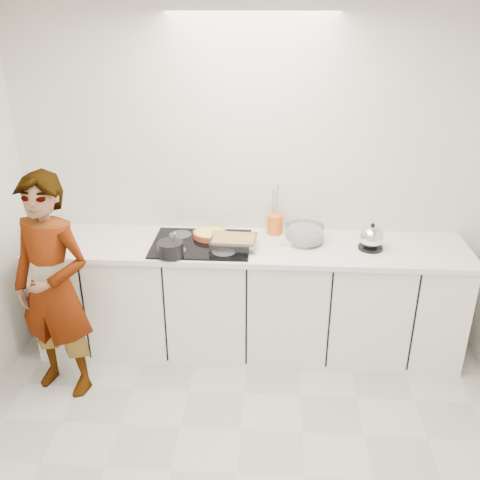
# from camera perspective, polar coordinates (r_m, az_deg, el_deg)

# --- Properties ---
(floor) EXTENTS (3.60, 3.20, 0.00)m
(floor) POSITION_cam_1_polar(r_m,az_deg,el_deg) (3.46, -0.28, -23.67)
(floor) COLOR #BDBDBA
(floor) RESTS_ON ground
(wall_back) EXTENTS (3.60, 0.00, 2.60)m
(wall_back) POSITION_cam_1_polar(r_m,az_deg,el_deg) (4.12, 1.18, 6.32)
(wall_back) COLOR white
(wall_back) RESTS_ON ground
(base_cabinets) EXTENTS (3.20, 0.58, 0.87)m
(base_cabinets) POSITION_cam_1_polar(r_m,az_deg,el_deg) (4.18, 0.89, -6.41)
(base_cabinets) COLOR white
(base_cabinets) RESTS_ON floor
(countertop) EXTENTS (3.24, 0.64, 0.04)m
(countertop) POSITION_cam_1_polar(r_m,az_deg,el_deg) (3.97, 0.93, -0.76)
(countertop) COLOR white
(countertop) RESTS_ON base_cabinets
(hob) EXTENTS (0.72, 0.54, 0.01)m
(hob) POSITION_cam_1_polar(r_m,az_deg,el_deg) (3.97, -4.14, -0.39)
(hob) COLOR black
(hob) RESTS_ON countertop
(tart_dish) EXTENTS (0.29, 0.29, 0.04)m
(tart_dish) POSITION_cam_1_polar(r_m,az_deg,el_deg) (4.06, -3.25, 0.67)
(tart_dish) COLOR #BF4E29
(tart_dish) RESTS_ON hob
(saucepan) EXTENTS (0.24, 0.24, 0.17)m
(saucepan) POSITION_cam_1_polar(r_m,az_deg,el_deg) (3.77, -7.41, -0.93)
(saucepan) COLOR black
(saucepan) RESTS_ON hob
(baking_dish) EXTENTS (0.34, 0.25, 0.06)m
(baking_dish) POSITION_cam_1_polar(r_m,az_deg,el_deg) (3.90, -0.67, -0.11)
(baking_dish) COLOR silver
(baking_dish) RESTS_ON hob
(mixing_bowl) EXTENTS (0.30, 0.30, 0.13)m
(mixing_bowl) POSITION_cam_1_polar(r_m,az_deg,el_deg) (4.01, 6.91, 0.59)
(mixing_bowl) COLOR silver
(mixing_bowl) RESTS_ON countertop
(tea_towel) EXTENTS (0.21, 0.16, 0.03)m
(tea_towel) POSITION_cam_1_polar(r_m,az_deg,el_deg) (4.00, 5.79, -0.13)
(tea_towel) COLOR white
(tea_towel) RESTS_ON countertop
(kettle) EXTENTS (0.18, 0.18, 0.20)m
(kettle) POSITION_cam_1_polar(r_m,az_deg,el_deg) (3.97, 13.84, 0.20)
(kettle) COLOR black
(kettle) RESTS_ON countertop
(utensil_crock) EXTENTS (0.13, 0.13, 0.15)m
(utensil_crock) POSITION_cam_1_polar(r_m,az_deg,el_deg) (4.13, 3.74, 1.70)
(utensil_crock) COLOR orange
(utensil_crock) RESTS_ON countertop
(cook) EXTENTS (0.67, 0.53, 1.60)m
(cook) POSITION_cam_1_polar(r_m,az_deg,el_deg) (3.81, -19.30, -4.88)
(cook) COLOR white
(cook) RESTS_ON floor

